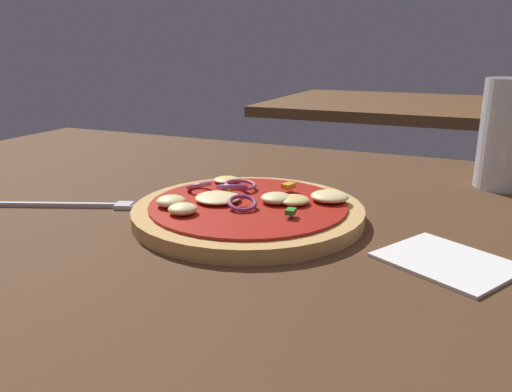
% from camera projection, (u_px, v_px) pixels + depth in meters
% --- Properties ---
extents(dining_table, '(1.34, 0.81, 0.03)m').
position_uv_depth(dining_table, '(285.00, 241.00, 0.52)').
color(dining_table, '#4C301C').
rests_on(dining_table, ground).
extents(pizza, '(0.24, 0.24, 0.03)m').
position_uv_depth(pizza, '(248.00, 210.00, 0.53)').
color(pizza, tan).
rests_on(pizza, dining_table).
extents(fork, '(0.18, 0.08, 0.01)m').
position_uv_depth(fork, '(87.00, 205.00, 0.57)').
color(fork, silver).
rests_on(fork, dining_table).
extents(beer_glass, '(0.07, 0.07, 0.14)m').
position_uv_depth(beer_glass, '(507.00, 141.00, 0.64)').
color(beer_glass, silver).
rests_on(beer_glass, dining_table).
extents(napkin, '(0.13, 0.12, 0.00)m').
position_uv_depth(napkin, '(447.00, 262.00, 0.43)').
color(napkin, white).
rests_on(napkin, dining_table).
extents(background_table, '(0.87, 0.66, 0.03)m').
position_uv_depth(background_table, '(410.00, 107.00, 1.64)').
color(background_table, brown).
rests_on(background_table, ground).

